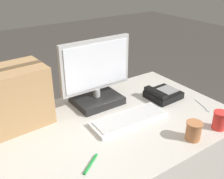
{
  "coord_description": "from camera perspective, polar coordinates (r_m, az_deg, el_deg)",
  "views": [
    {
      "loc": [
        -0.54,
        -1.04,
        1.58
      ],
      "look_at": [
        0.25,
        0.11,
        0.9
      ],
      "focal_mm": 42.0,
      "sensor_mm": 36.0,
      "label": 1
    }
  ],
  "objects": [
    {
      "name": "monitor",
      "position": [
        1.65,
        -3.41,
        2.17
      ],
      "size": [
        0.48,
        0.25,
        0.42
      ],
      "color": "black",
      "rests_on": "office_desk"
    },
    {
      "name": "keyboard",
      "position": [
        1.52,
        3.74,
        -6.49
      ],
      "size": [
        0.46,
        0.19,
        0.03
      ],
      "rotation": [
        0.0,
        0.0,
        -0.04
      ],
      "color": "silver",
      "rests_on": "office_desk"
    },
    {
      "name": "desk_phone",
      "position": [
        1.8,
        10.95,
        -1.02
      ],
      "size": [
        0.21,
        0.19,
        0.08
      ],
      "rotation": [
        0.0,
        0.0,
        0.03
      ],
      "color": "black",
      "rests_on": "office_desk"
    },
    {
      "name": "paper_cup_left",
      "position": [
        1.42,
        17.32,
        -8.59
      ],
      "size": [
        0.08,
        0.08,
        0.1
      ],
      "color": "#BC7547",
      "rests_on": "office_desk"
    },
    {
      "name": "paper_cup_right",
      "position": [
        1.55,
        22.36,
        -6.22
      ],
      "size": [
        0.08,
        0.08,
        0.1
      ],
      "color": "red",
      "rests_on": "office_desk"
    },
    {
      "name": "spoon",
      "position": [
        1.76,
        19.63,
        -3.75
      ],
      "size": [
        0.07,
        0.16,
        0.0
      ],
      "rotation": [
        0.0,
        0.0,
        4.39
      ],
      "color": "silver",
      "rests_on": "office_desk"
    },
    {
      "name": "cardboard_box",
      "position": [
        1.52,
        -21.29,
        -1.79
      ],
      "size": [
        0.41,
        0.28,
        0.34
      ],
      "rotation": [
        0.0,
        0.0,
        0.06
      ],
      "color": "tan",
      "rests_on": "office_desk"
    },
    {
      "name": "pen_marker",
      "position": [
        1.24,
        -4.67,
        -15.82
      ],
      "size": [
        0.12,
        0.09,
        0.01
      ],
      "rotation": [
        0.0,
        0.0,
        3.76
      ],
      "color": "#198C33",
      "rests_on": "office_desk"
    }
  ]
}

